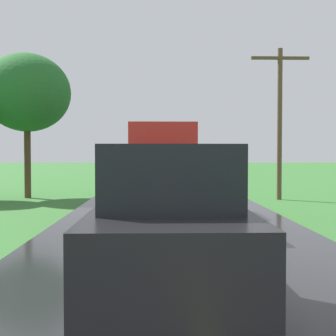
# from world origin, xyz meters

# --- Properties ---
(banana_truck_near) EXTENTS (2.38, 5.82, 2.80)m
(banana_truck_near) POSITION_xyz_m (-0.32, 12.60, 1.47)
(banana_truck_near) COLOR #2D2D30
(banana_truck_near) RESTS_ON road_surface
(utility_pole_roadside) EXTENTS (2.41, 0.20, 6.28)m
(utility_pole_roadside) POSITION_xyz_m (4.61, 17.74, 3.47)
(utility_pole_roadside) COLOR brown
(utility_pole_roadside) RESTS_ON ground
(roadside_tree_near_left) EXTENTS (3.74, 3.74, 6.24)m
(roadside_tree_near_left) POSITION_xyz_m (-6.11, 18.74, 4.54)
(roadside_tree_near_left) COLOR #4C3823
(roadside_tree_near_left) RESTS_ON ground
(following_car) EXTENTS (1.74, 4.10, 1.92)m
(following_car) POSITION_xyz_m (-0.36, 4.68, 1.07)
(following_car) COLOR black
(following_car) RESTS_ON road_surface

